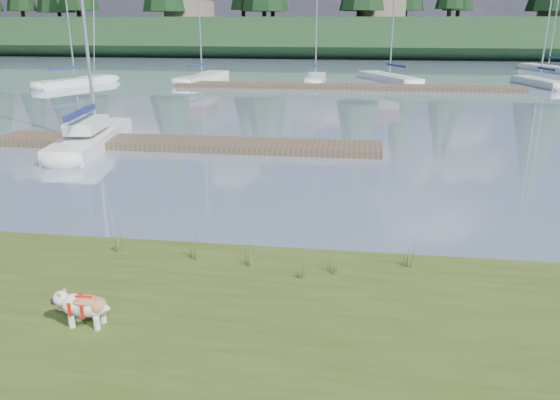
# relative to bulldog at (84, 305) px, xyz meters

# --- Properties ---
(ground) EXTENTS (200.00, 200.00, 0.00)m
(ground) POSITION_rel_bulldog_xyz_m (1.19, 35.04, -0.70)
(ground) COLOR #7E93AA
(ground) RESTS_ON ground
(bank) EXTENTS (60.00, 9.00, 0.35)m
(bank) POSITION_rel_bulldog_xyz_m (1.19, -0.96, -0.53)
(bank) COLOR #394B19
(bank) RESTS_ON ground
(ridge) EXTENTS (200.00, 20.00, 5.00)m
(ridge) POSITION_rel_bulldog_xyz_m (1.19, 78.04, 1.80)
(ridge) COLOR #183118
(ridge) RESTS_ON ground
(bulldog) EXTENTS (0.93, 0.41, 0.56)m
(bulldog) POSITION_rel_bulldog_xyz_m (0.00, 0.00, 0.00)
(bulldog) COLOR silver
(bulldog) RESTS_ON bank
(sailboat_main) EXTENTS (2.69, 8.00, 11.41)m
(sailboat_main) POSITION_rel_bulldog_xyz_m (-6.78, 14.35, -0.28)
(sailboat_main) COLOR silver
(sailboat_main) RESTS_ON ground
(dock_near) EXTENTS (16.00, 2.00, 0.30)m
(dock_near) POSITION_rel_bulldog_xyz_m (-2.81, 14.04, -0.55)
(dock_near) COLOR #4C3D2C
(dock_near) RESTS_ON ground
(dock_far) EXTENTS (26.00, 2.20, 0.30)m
(dock_far) POSITION_rel_bulldog_xyz_m (3.19, 35.04, -0.55)
(dock_far) COLOR #4C3D2C
(dock_far) RESTS_ON ground
(sailboat_bg_0) EXTENTS (4.45, 7.94, 11.52)m
(sailboat_bg_0) POSITION_rel_bulldog_xyz_m (-17.78, 34.69, -0.38)
(sailboat_bg_0) COLOR silver
(sailboat_bg_0) RESTS_ON ground
(sailboat_bg_1) EXTENTS (2.98, 9.06, 13.17)m
(sailboat_bg_1) POSITION_rel_bulldog_xyz_m (-8.88, 39.38, -0.38)
(sailboat_bg_1) COLOR silver
(sailboat_bg_1) RESTS_ON ground
(sailboat_bg_2) EXTENTS (1.48, 6.95, 10.53)m
(sailboat_bg_2) POSITION_rel_bulldog_xyz_m (0.61, 39.58, -0.37)
(sailboat_bg_2) COLOR silver
(sailboat_bg_2) RESTS_ON ground
(sailboat_bg_3) EXTENTS (5.56, 8.98, 13.25)m
(sailboat_bg_3) POSITION_rel_bulldog_xyz_m (6.41, 41.26, -0.38)
(sailboat_bg_3) COLOR silver
(sailboat_bg_3) RESTS_ON ground
(sailboat_bg_4) EXTENTS (2.94, 7.15, 10.45)m
(sailboat_bg_4) POSITION_rel_bulldog_xyz_m (18.08, 39.26, -0.37)
(sailboat_bg_4) COLOR silver
(sailboat_bg_4) RESTS_ON ground
(sailboat_bg_5) EXTENTS (4.29, 8.18, 11.60)m
(sailboat_bg_5) POSITION_rel_bulldog_xyz_m (22.76, 52.85, -0.38)
(sailboat_bg_5) COLOR silver
(sailboat_bg_5) RESTS_ON ground
(weed_0) EXTENTS (0.17, 0.14, 0.59)m
(weed_0) POSITION_rel_bulldog_xyz_m (1.01, 2.67, -0.10)
(weed_0) COLOR #475B23
(weed_0) RESTS_ON bank
(weed_1) EXTENTS (0.17, 0.14, 0.57)m
(weed_1) POSITION_rel_bulldog_xyz_m (2.16, 2.54, -0.11)
(weed_1) COLOR #475B23
(weed_1) RESTS_ON bank
(weed_2) EXTENTS (0.17, 0.14, 0.58)m
(weed_2) POSITION_rel_bulldog_xyz_m (3.84, 2.48, -0.11)
(weed_2) COLOR #475B23
(weed_2) RESTS_ON bank
(weed_3) EXTENTS (0.17, 0.14, 0.57)m
(weed_3) POSITION_rel_bulldog_xyz_m (-0.68, 2.77, -0.11)
(weed_3) COLOR #475B23
(weed_3) RESTS_ON bank
(weed_4) EXTENTS (0.17, 0.14, 0.40)m
(weed_4) POSITION_rel_bulldog_xyz_m (3.26, 2.19, -0.18)
(weed_4) COLOR #475B23
(weed_4) RESTS_ON bank
(weed_5) EXTENTS (0.17, 0.14, 0.53)m
(weed_5) POSITION_rel_bulldog_xyz_m (5.29, 2.91, -0.13)
(weed_5) COLOR #475B23
(weed_5) RESTS_ON bank
(mud_lip) EXTENTS (60.00, 0.50, 0.14)m
(mud_lip) POSITION_rel_bulldog_xyz_m (1.19, 3.44, -0.63)
(mud_lip) COLOR #33281C
(mud_lip) RESTS_ON ground
(house_0) EXTENTS (6.30, 5.30, 4.65)m
(house_0) POSITION_rel_bulldog_xyz_m (-20.81, 75.04, 6.61)
(house_0) COLOR gray
(house_0) RESTS_ON ridge
(house_1) EXTENTS (6.30, 5.30, 4.65)m
(house_1) POSITION_rel_bulldog_xyz_m (7.19, 76.04, 6.61)
(house_1) COLOR gray
(house_1) RESTS_ON ridge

